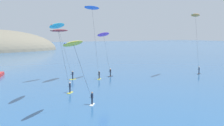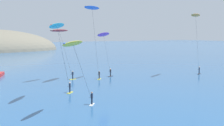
% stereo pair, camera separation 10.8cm
% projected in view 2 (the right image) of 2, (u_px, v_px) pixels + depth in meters
% --- Properties ---
extents(kitesurfer_blue, '(6.28, 5.29, 14.18)m').
position_uv_depth(kitesurfer_blue, '(93.00, 13.00, 52.04)').
color(kitesurfer_blue, yellow).
rests_on(kitesurfer_blue, ground).
extents(kitesurfer_orange, '(8.11, 4.64, 13.28)m').
position_uv_depth(kitesurfer_orange, '(196.00, 20.00, 58.70)').
color(kitesurfer_orange, '#2D2D33').
rests_on(kitesurfer_orange, ground).
extents(kitesurfer_yellow, '(7.16, 6.66, 8.42)m').
position_uv_depth(kitesurfer_yellow, '(75.00, 50.00, 30.09)').
color(kitesurfer_yellow, silver).
rests_on(kitesurfer_yellow, ground).
extents(kitesurfer_purple, '(6.09, 4.40, 9.47)m').
position_uv_depth(kitesurfer_purple, '(104.00, 38.00, 56.32)').
color(kitesurfer_purple, '#2D2D33').
rests_on(kitesurfer_purple, ground).
extents(kitesurfer_red, '(6.51, 3.52, 9.97)m').
position_uv_depth(kitesurfer_red, '(61.00, 36.00, 52.45)').
color(kitesurfer_red, yellow).
rests_on(kitesurfer_red, ground).
extents(kitesurfer_cyan, '(6.57, 7.70, 10.53)m').
position_uv_depth(kitesurfer_cyan, '(58.00, 32.00, 36.83)').
color(kitesurfer_cyan, yellow).
rests_on(kitesurfer_cyan, ground).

